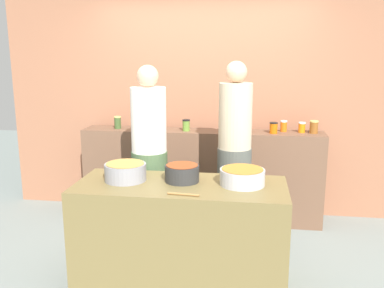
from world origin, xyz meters
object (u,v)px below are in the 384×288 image
Objects in this scene: preserve_jar_0 at (118,122)px; preserve_jar_2 at (151,124)px; preserve_jar_5 at (274,128)px; preserve_jar_7 at (302,127)px; wooden_spoon at (183,194)px; cooking_pot_center at (183,173)px; preserve_jar_1 at (136,123)px; preserve_jar_8 at (314,127)px; preserve_jar_6 at (284,126)px; cook_with_tongs at (150,168)px; cook_in_cap at (234,165)px; cooking_pot_right at (242,177)px; preserve_jar_3 at (186,125)px; preserve_jar_4 at (245,126)px; cooking_pot_left at (125,172)px.

preserve_jar_0 is 1.08× the size of preserve_jar_2.
preserve_jar_5 is 1.05× the size of preserve_jar_7.
wooden_spoon is (-1.03, -1.70, -0.23)m from preserve_jar_7.
preserve_jar_5 reaches higher than cooking_pot_center.
preserve_jar_8 is (1.98, -0.01, 0.01)m from preserve_jar_1.
preserve_jar_5 is 0.98× the size of preserve_jar_6.
cook_in_cap is (0.80, 0.15, 0.02)m from cook_with_tongs.
preserve_jar_2 is 1.45m from cooking_pot_center.
preserve_jar_8 reaches higher than cooking_pot_right.
cooking_pot_center is (0.58, -1.32, -0.18)m from preserve_jar_2.
preserve_jar_3 is at bearing 98.19° from wooden_spoon.
cook_with_tongs reaches higher than preserve_jar_7.
preserve_jar_2 is 1.72m from cooking_pot_right.
preserve_jar_7 is at bearing 1.37° from preserve_jar_0.
preserve_jar_0 is 2.19m from preserve_jar_8.
preserve_jar_1 is at bearing 177.34° from preserve_jar_5.
preserve_jar_8 is at bearing 4.81° from preserve_jar_4.
preserve_jar_5 reaches higher than cooking_pot_left.
preserve_jar_2 is 1.09× the size of preserve_jar_5.
preserve_jar_6 is 0.93m from cook_in_cap.
cooking_pot_left is (-0.30, -1.32, -0.17)m from preserve_jar_3.
preserve_jar_8 is 2.18m from cooking_pot_left.
preserve_jar_4 reaches higher than cooking_pot_right.
preserve_jar_8 is 1.55m from cooking_pot_right.
cook_with_tongs is (0.57, -0.81, -0.29)m from preserve_jar_0.
preserve_jar_3 is 0.38× the size of cooking_pot_left.
cooking_pot_left is at bearing -97.24° from cook_with_tongs.
preserve_jar_0 reaches higher than preserve_jar_7.
preserve_jar_5 is 0.87× the size of preserve_jar_8.
preserve_jar_5 is 0.43× the size of cooking_pot_center.
preserve_jar_4 is 0.43m from preserve_jar_6.
preserve_jar_8 is at bearing 0.59° from preserve_jar_0.
cooking_pot_left is at bearing -102.81° from preserve_jar_3.
preserve_jar_2 is at bearing 94.73° from cooking_pot_left.
preserve_jar_6 reaches higher than wooden_spoon.
preserve_jar_1 is 0.07× the size of cook_with_tongs.
preserve_jar_1 is 0.18m from preserve_jar_2.
preserve_jar_5 is 1.34m from cooking_pot_right.
preserve_jar_0 is at bearing 126.51° from cooking_pot_center.
preserve_jar_3 reaches higher than wooden_spoon.
preserve_jar_3 is 0.86m from cook_with_tongs.
preserve_jar_7 is 2.11m from cooking_pot_left.
preserve_jar_4 is 1.31m from cooking_pot_right.
preserve_jar_7 reaches higher than cooking_pot_center.
cooking_pot_left is at bearing -78.03° from preserve_jar_1.
preserve_jar_5 is 0.35× the size of cooking_pot_left.
cooking_pot_right is 0.20× the size of cook_with_tongs.
preserve_jar_6 is 0.88× the size of preserve_jar_8.
preserve_jar_1 reaches higher than cooking_pot_left.
preserve_jar_2 is 1.37m from preserve_jar_5.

